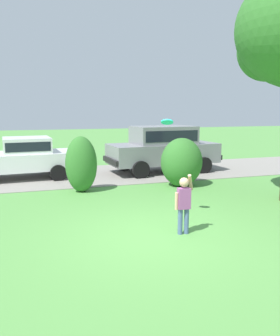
# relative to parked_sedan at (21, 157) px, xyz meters

# --- Properties ---
(ground_plane) EXTENTS (80.00, 80.00, 0.00)m
(ground_plane) POSITION_rel_parked_sedan_xyz_m (2.72, -7.12, -0.85)
(ground_plane) COLOR #518E42
(driveway_strip) EXTENTS (28.00, 4.40, 0.02)m
(driveway_strip) POSITION_rel_parked_sedan_xyz_m (2.72, -0.11, -0.84)
(driveway_strip) COLOR gray
(driveway_strip) RESTS_ON ground
(shrub_near_tree) EXTENTS (1.00, 0.80, 1.77)m
(shrub_near_tree) POSITION_rel_parked_sedan_xyz_m (1.86, -2.78, 0.04)
(shrub_near_tree) COLOR #33702B
(shrub_near_tree) RESTS_ON ground
(shrub_centre_left) EXTENTS (1.44, 1.27, 1.65)m
(shrub_centre_left) POSITION_rel_parked_sedan_xyz_m (5.23, -2.93, -0.09)
(shrub_centre_left) COLOR #33702B
(shrub_centre_left) RESTS_ON ground
(parked_sedan) EXTENTS (4.52, 2.33, 1.56)m
(parked_sedan) POSITION_rel_parked_sedan_xyz_m (0.00, 0.00, 0.00)
(parked_sedan) COLOR white
(parked_sedan) RESTS_ON ground
(parked_suv) EXTENTS (4.83, 2.37, 1.92)m
(parked_suv) POSITION_rel_parked_sedan_xyz_m (5.60, -0.28, 0.23)
(parked_suv) COLOR gray
(parked_suv) RESTS_ON ground
(child_thrower) EXTENTS (0.46, 0.26, 1.29)m
(child_thrower) POSITION_rel_parked_sedan_xyz_m (3.37, -7.19, -0.13)
(child_thrower) COLOR #4C608C
(child_thrower) RESTS_ON ground
(frisbee) EXTENTS (0.30, 0.27, 0.18)m
(frisbee) POSITION_rel_parked_sedan_xyz_m (3.37, -6.22, 1.47)
(frisbee) COLOR #1EB7B2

